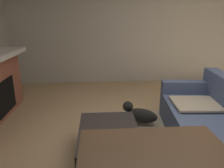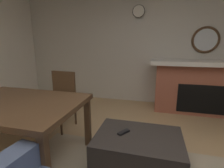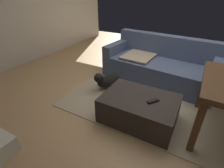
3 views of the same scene
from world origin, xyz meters
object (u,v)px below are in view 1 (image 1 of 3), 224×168
object	(u,v)px
couch	(215,127)
small_dog	(139,114)
tv_remote	(109,137)
ottoman_coffee_table	(109,144)

from	to	relation	value
couch	small_dog	bearing A→B (deg)	-131.02
couch	tv_remote	xyz separation A→B (m)	(0.27, -1.34, 0.08)
ottoman_coffee_table	small_dog	world-z (taller)	ottoman_coffee_table
ottoman_coffee_table	tv_remote	size ratio (longest dim) A/B	6.09
couch	ottoman_coffee_table	xyz separation A→B (m)	(0.10, -1.32, -0.12)
small_dog	couch	bearing A→B (deg)	48.98
ottoman_coffee_table	tv_remote	distance (m)	0.26
couch	small_dog	world-z (taller)	couch
small_dog	tv_remote	bearing A→B (deg)	-28.25
tv_remote	small_dog	xyz separation A→B (m)	(-0.98, 0.52, -0.20)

